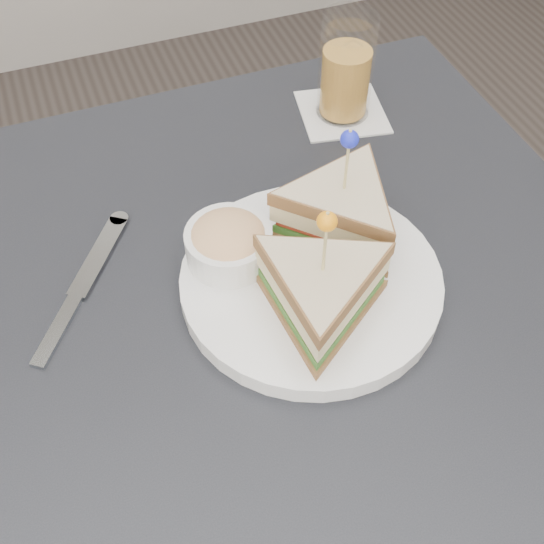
{
  "coord_description": "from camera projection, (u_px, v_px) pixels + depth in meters",
  "views": [
    {
      "loc": [
        -0.14,
        -0.38,
        1.31
      ],
      "look_at": [
        0.01,
        0.01,
        0.8
      ],
      "focal_mm": 45.0,
      "sensor_mm": 36.0,
      "label": 1
    }
  ],
  "objects": [
    {
      "name": "table",
      "position": [
        267.0,
        355.0,
        0.75
      ],
      "size": [
        0.8,
        0.8,
        0.75
      ],
      "color": "black",
      "rests_on": "ground"
    },
    {
      "name": "plate_meal",
      "position": [
        317.0,
        256.0,
        0.68
      ],
      "size": [
        0.31,
        0.3,
        0.16
      ],
      "rotation": [
        0.0,
        0.0,
        0.08
      ],
      "color": "white",
      "rests_on": "table"
    },
    {
      "name": "cutlery_knife",
      "position": [
        80.0,
        290.0,
        0.7
      ],
      "size": [
        0.14,
        0.18,
        0.01
      ],
      "rotation": [
        0.0,
        0.0,
        -0.61
      ],
      "color": "#B5BCC0",
      "rests_on": "table"
    },
    {
      "name": "drink_set",
      "position": [
        346.0,
        73.0,
        0.85
      ],
      "size": [
        0.13,
        0.13,
        0.14
      ],
      "rotation": [
        0.0,
        0.0,
        -0.18
      ],
      "color": "white",
      "rests_on": "table"
    }
  ]
}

